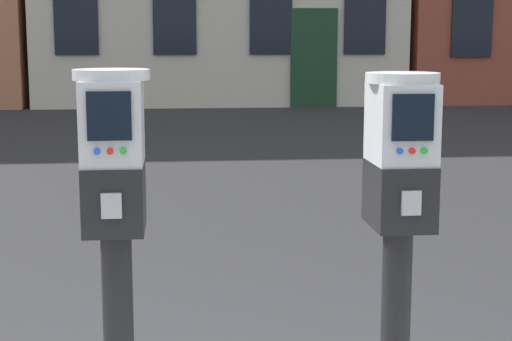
{
  "coord_description": "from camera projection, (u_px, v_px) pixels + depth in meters",
  "views": [
    {
      "loc": [
        -0.24,
        -2.62,
        1.53
      ],
      "look_at": [
        0.01,
        -0.18,
        1.13
      ],
      "focal_mm": 57.82,
      "sensor_mm": 36.0,
      "label": 1
    }
  ],
  "objects": [
    {
      "name": "parking_meter_twin_adjacent",
      "position": [
        399.0,
        207.0,
        2.45
      ],
      "size": [
        0.22,
        0.25,
        1.29
      ],
      "rotation": [
        0.0,
        0.0,
        -1.57
      ],
      "color": "black",
      "rests_on": "sidewalk_slab"
    },
    {
      "name": "parking_meter_near_kerb",
      "position": [
        115.0,
        210.0,
        2.37
      ],
      "size": [
        0.22,
        0.25,
        1.3
      ],
      "rotation": [
        0.0,
        0.0,
        -1.57
      ],
      "color": "black",
      "rests_on": "sidewalk_slab"
    }
  ]
}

